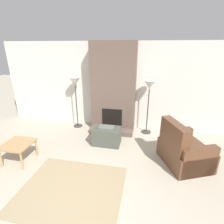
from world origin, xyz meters
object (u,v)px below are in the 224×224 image
ottoman (107,136)px  floor_lamp_right (149,89)px  armchair (182,151)px  floor_lamp_left (75,85)px  side_table (18,146)px

ottoman → floor_lamp_right: size_ratio=0.46×
armchair → floor_lamp_left: size_ratio=0.79×
side_table → floor_lamp_right: bearing=35.9°
ottoman → side_table: bearing=-147.7°
armchair → floor_lamp_left: (-2.98, 1.38, 1.04)m
armchair → side_table: armchair is taller
floor_lamp_left → floor_lamp_right: (2.20, 0.00, -0.01)m
ottoman → side_table: (-1.76, -1.11, 0.16)m
armchair → side_table: bearing=76.7°
ottoman → armchair: bearing=-14.9°
ottoman → armchair: armchair is taller
ottoman → floor_lamp_left: size_ratio=0.45×
side_table → floor_lamp_right: floor_lamp_right is taller
side_table → floor_lamp_left: floor_lamp_left is taller
armchair → floor_lamp_right: bearing=6.2°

